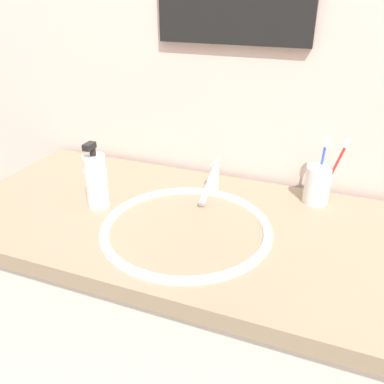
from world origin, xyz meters
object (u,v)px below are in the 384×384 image
(toothbrush_cup, at_px, (317,185))
(faucet, at_px, (213,181))
(toothbrush_red, at_px, (335,167))
(soap_dispenser, at_px, (96,179))
(toothbrush_blue, at_px, (322,165))

(toothbrush_cup, bearing_deg, faucet, -167.22)
(faucet, bearing_deg, toothbrush_red, 10.24)
(soap_dispenser, bearing_deg, toothbrush_red, 21.32)
(soap_dispenser, bearing_deg, toothbrush_blue, 25.02)
(toothbrush_blue, bearing_deg, faucet, -163.01)
(toothbrush_blue, distance_m, toothbrush_red, 0.05)
(toothbrush_red, xyz_separation_m, soap_dispenser, (-0.59, -0.23, -0.03))
(faucet, distance_m, toothbrush_red, 0.33)
(faucet, xyz_separation_m, toothbrush_blue, (0.28, 0.09, 0.06))
(toothbrush_cup, distance_m, toothbrush_red, 0.07)
(toothbrush_cup, relative_size, toothbrush_blue, 0.60)
(faucet, bearing_deg, soap_dispenser, -147.66)
(toothbrush_blue, relative_size, toothbrush_red, 0.90)
(faucet, distance_m, soap_dispenser, 0.33)
(faucet, xyz_separation_m, toothbrush_red, (0.32, 0.06, 0.07))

